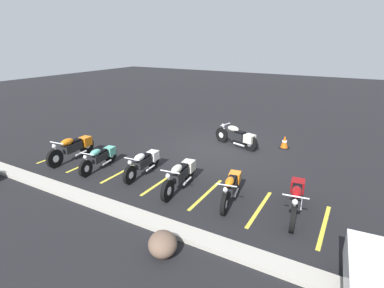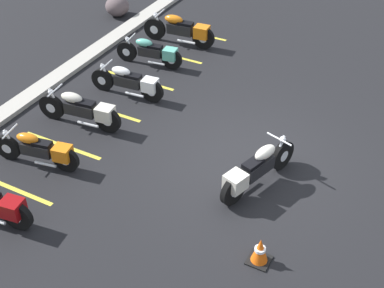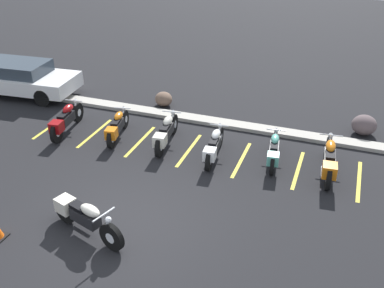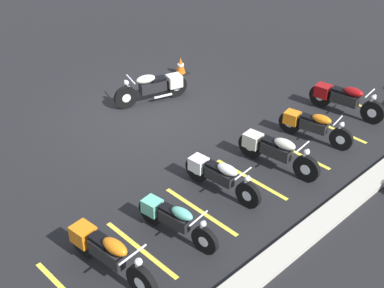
{
  "view_description": "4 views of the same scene",
  "coord_description": "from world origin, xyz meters",
  "px_view_note": "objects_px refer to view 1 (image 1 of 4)",
  "views": [
    {
      "loc": [
        -5.0,
        11.0,
        4.36
      ],
      "look_at": [
        -0.21,
        2.61,
        0.98
      ],
      "focal_mm": 28.0,
      "sensor_mm": 36.0,
      "label": 1
    },
    {
      "loc": [
        -8.58,
        -3.21,
        7.39
      ],
      "look_at": [
        -1.04,
        0.78,
        0.9
      ],
      "focal_mm": 50.0,
      "sensor_mm": 36.0,
      "label": 2
    },
    {
      "loc": [
        4.34,
        -7.18,
        6.73
      ],
      "look_at": [
        0.75,
        2.66,
        0.96
      ],
      "focal_mm": 42.0,
      "sensor_mm": 36.0,
      "label": 3
    },
    {
      "loc": [
        8.04,
        10.05,
        7.37
      ],
      "look_at": [
        0.84,
        2.62,
        0.65
      ],
      "focal_mm": 50.0,
      "sensor_mm": 36.0,
      "label": 4
    }
  ],
  "objects_px": {
    "parked_bike_3": "(144,162)",
    "traffic_cone": "(284,142)",
    "parked_bike_0": "(296,197)",
    "parked_bike_4": "(100,157)",
    "motorcycle_cream_featured": "(238,136)",
    "parked_bike_2": "(181,174)",
    "landscape_rock_1": "(163,244)",
    "parked_bike_5": "(74,147)",
    "parked_bike_1": "(231,186)"
  },
  "relations": [
    {
      "from": "parked_bike_3",
      "to": "traffic_cone",
      "type": "relative_size",
      "value": 3.75
    },
    {
      "from": "parked_bike_2",
      "to": "parked_bike_1",
      "type": "bearing_deg",
      "value": 86.66
    },
    {
      "from": "parked_bike_5",
      "to": "landscape_rock_1",
      "type": "xyz_separation_m",
      "value": [
        -6.09,
        2.8,
        -0.22
      ]
    },
    {
      "from": "motorcycle_cream_featured",
      "to": "parked_bike_3",
      "type": "xyz_separation_m",
      "value": [
        1.75,
        4.15,
        -0.04
      ]
    },
    {
      "from": "parked_bike_1",
      "to": "parked_bike_0",
      "type": "bearing_deg",
      "value": 86.19
    },
    {
      "from": "parked_bike_2",
      "to": "parked_bike_5",
      "type": "distance_m",
      "value": 4.82
    },
    {
      "from": "parked_bike_1",
      "to": "parked_bike_5",
      "type": "xyz_separation_m",
      "value": [
        6.45,
        0.07,
        0.06
      ]
    },
    {
      "from": "parked_bike_4",
      "to": "motorcycle_cream_featured",
      "type": "bearing_deg",
      "value": 135.07
    },
    {
      "from": "parked_bike_1",
      "to": "parked_bike_4",
      "type": "relative_size",
      "value": 1.01
    },
    {
      "from": "landscape_rock_1",
      "to": "traffic_cone",
      "type": "distance_m",
      "value": 8.06
    },
    {
      "from": "parked_bike_2",
      "to": "parked_bike_4",
      "type": "bearing_deg",
      "value": -94.65
    },
    {
      "from": "parked_bike_1",
      "to": "parked_bike_2",
      "type": "height_order",
      "value": "parked_bike_2"
    },
    {
      "from": "parked_bike_0",
      "to": "traffic_cone",
      "type": "xyz_separation_m",
      "value": [
        1.46,
        -4.95,
        -0.2
      ]
    },
    {
      "from": "motorcycle_cream_featured",
      "to": "traffic_cone",
      "type": "height_order",
      "value": "motorcycle_cream_featured"
    },
    {
      "from": "motorcycle_cream_featured",
      "to": "landscape_rock_1",
      "type": "height_order",
      "value": "motorcycle_cream_featured"
    },
    {
      "from": "parked_bike_2",
      "to": "landscape_rock_1",
      "type": "distance_m",
      "value": 3.07
    },
    {
      "from": "motorcycle_cream_featured",
      "to": "parked_bike_1",
      "type": "relative_size",
      "value": 1.08
    },
    {
      "from": "motorcycle_cream_featured",
      "to": "parked_bike_4",
      "type": "bearing_deg",
      "value": 70.18
    },
    {
      "from": "parked_bike_3",
      "to": "motorcycle_cream_featured",
      "type": "bearing_deg",
      "value": 152.21
    },
    {
      "from": "parked_bike_1",
      "to": "parked_bike_4",
      "type": "xyz_separation_m",
      "value": [
        4.92,
        0.19,
        -0.01
      ]
    },
    {
      "from": "parked_bike_0",
      "to": "landscape_rock_1",
      "type": "height_order",
      "value": "parked_bike_0"
    },
    {
      "from": "parked_bike_1",
      "to": "traffic_cone",
      "type": "relative_size",
      "value": 3.64
    },
    {
      "from": "traffic_cone",
      "to": "parked_bike_2",
      "type": "bearing_deg",
      "value": 69.98
    },
    {
      "from": "parked_bike_1",
      "to": "parked_bike_2",
      "type": "bearing_deg",
      "value": -97.61
    },
    {
      "from": "parked_bike_3",
      "to": "traffic_cone",
      "type": "bearing_deg",
      "value": 139.74
    },
    {
      "from": "parked_bike_5",
      "to": "parked_bike_3",
      "type": "bearing_deg",
      "value": 89.18
    },
    {
      "from": "parked_bike_3",
      "to": "traffic_cone",
      "type": "distance_m",
      "value": 6.12
    },
    {
      "from": "parked_bike_0",
      "to": "motorcycle_cream_featured",
      "type": "bearing_deg",
      "value": -149.5
    },
    {
      "from": "parked_bike_2",
      "to": "parked_bike_3",
      "type": "distance_m",
      "value": 1.64
    },
    {
      "from": "parked_bike_0",
      "to": "landscape_rock_1",
      "type": "bearing_deg",
      "value": -42.0
    },
    {
      "from": "parked_bike_4",
      "to": "landscape_rock_1",
      "type": "height_order",
      "value": "parked_bike_4"
    },
    {
      "from": "parked_bike_2",
      "to": "traffic_cone",
      "type": "bearing_deg",
      "value": 153.52
    },
    {
      "from": "parked_bike_4",
      "to": "parked_bike_5",
      "type": "xyz_separation_m",
      "value": [
        1.53,
        -0.12,
        0.06
      ]
    },
    {
      "from": "parked_bike_5",
      "to": "landscape_rock_1",
      "type": "height_order",
      "value": "parked_bike_5"
    },
    {
      "from": "parked_bike_5",
      "to": "motorcycle_cream_featured",
      "type": "bearing_deg",
      "value": 126.45
    },
    {
      "from": "motorcycle_cream_featured",
      "to": "parked_bike_5",
      "type": "bearing_deg",
      "value": 58.95
    },
    {
      "from": "motorcycle_cream_featured",
      "to": "parked_bike_2",
      "type": "relative_size",
      "value": 0.99
    },
    {
      "from": "motorcycle_cream_featured",
      "to": "parked_bike_4",
      "type": "height_order",
      "value": "motorcycle_cream_featured"
    },
    {
      "from": "parked_bike_2",
      "to": "parked_bike_3",
      "type": "xyz_separation_m",
      "value": [
        1.62,
        -0.26,
        -0.03
      ]
    },
    {
      "from": "motorcycle_cream_featured",
      "to": "parked_bike_3",
      "type": "height_order",
      "value": "motorcycle_cream_featured"
    },
    {
      "from": "parked_bike_1",
      "to": "parked_bike_3",
      "type": "bearing_deg",
      "value": -103.7
    },
    {
      "from": "motorcycle_cream_featured",
      "to": "parked_bike_2",
      "type": "bearing_deg",
      "value": 105.66
    },
    {
      "from": "parked_bike_2",
      "to": "traffic_cone",
      "type": "distance_m",
      "value": 5.59
    },
    {
      "from": "parked_bike_5",
      "to": "parked_bike_4",
      "type": "bearing_deg",
      "value": 80.4
    },
    {
      "from": "parked_bike_2",
      "to": "landscape_rock_1",
      "type": "height_order",
      "value": "parked_bike_2"
    },
    {
      "from": "parked_bike_1",
      "to": "parked_bike_4",
      "type": "distance_m",
      "value": 4.92
    },
    {
      "from": "landscape_rock_1",
      "to": "traffic_cone",
      "type": "bearing_deg",
      "value": -94.56
    },
    {
      "from": "parked_bike_3",
      "to": "parked_bike_0",
      "type": "bearing_deg",
      "value": 85.53
    },
    {
      "from": "parked_bike_3",
      "to": "traffic_cone",
      "type": "height_order",
      "value": "parked_bike_3"
    },
    {
      "from": "landscape_rock_1",
      "to": "parked_bike_0",
      "type": "bearing_deg",
      "value": -124.24
    }
  ]
}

